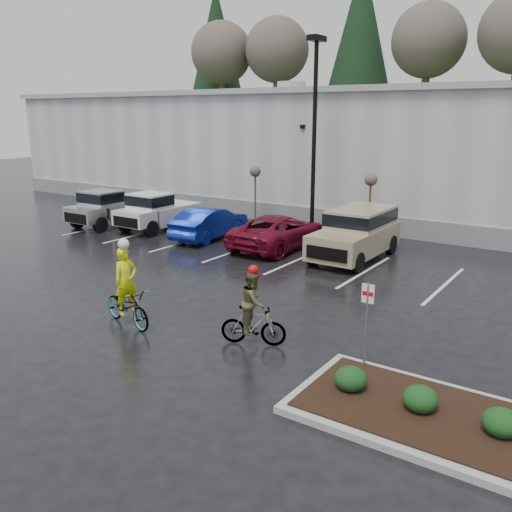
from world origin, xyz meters
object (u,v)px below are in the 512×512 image
Objects in this scene: fire_lane_sign at (367,316)px; suv_tan at (355,235)px; lamppost at (315,118)px; cyclist_hivis at (127,299)px; sapling_west at (255,175)px; car_blue at (210,223)px; pickup_white at (163,210)px; car_red at (279,231)px; sapling_mid at (371,183)px; cyclist_olive at (253,316)px; pickup_silver at (115,207)px.

fire_lane_sign is 0.43× the size of suv_tan.
cyclist_hivis is (1.00, -12.83, -4.91)m from lamppost.
cyclist_hivis is at bearing -70.10° from sapling_west.
cyclist_hivis is at bearing -85.52° from lamppost.
cyclist_hivis is at bearing 112.34° from car_blue.
car_blue is (-11.84, 8.97, -0.64)m from fire_lane_sign.
car_red is at bearing -1.72° from pickup_white.
sapling_mid is 1.47× the size of cyclist_olive.
sapling_mid is at bearing -154.03° from car_blue.
lamppost is 4.19× the size of fire_lane_sign.
lamppost is 9.23m from pickup_white.
sapling_mid is 13.66m from pickup_silver.
sapling_west is at bearing 43.47° from pickup_white.
car_red is 2.13× the size of cyclist_hivis.
fire_lane_sign is 14.86m from car_blue.
car_blue is at bearing 2.70° from pickup_silver.
pickup_silver is at bearing -163.23° from lamppost.
sapling_west is at bearing 154.73° from suv_tan.
sapling_west and sapling_mid have the same top height.
cyclist_olive reaches higher than suv_tan.
pickup_white is (2.83, 0.75, 0.00)m from pickup_silver.
car_blue is at bearing 38.09° from cyclist_hivis.
cyclist_hivis is at bearing 80.68° from cyclist_olive.
sapling_mid is 1.26× the size of cyclist_hivis.
sapling_west is 0.62× the size of pickup_white.
sapling_mid is 13.27m from cyclist_olive.
car_red is at bearing -127.53° from sapling_mid.
car_red is (3.73, -3.60, -1.97)m from sapling_west.
sapling_west is at bearing -94.96° from car_blue.
sapling_mid is 0.62× the size of pickup_white.
sapling_mid is 0.59× the size of car_red.
cyclist_olive reaches higher than car_red.
sapling_west is (-4.00, 1.00, -2.96)m from lamppost.
sapling_mid reaches higher than car_blue.
fire_lane_sign is 20.16m from pickup_silver.
pickup_silver is (-10.40, -3.13, -4.71)m from lamppost.
lamppost is at bearing -158.20° from sapling_mid.
car_red is (-0.27, -2.60, -4.93)m from lamppost.
car_blue is at bearing -149.60° from sapling_mid.
lamppost is 6.23m from suv_tan.
suv_tan is 9.59m from cyclist_olive.
fire_lane_sign is 0.42× the size of pickup_white.
cyclist_hivis is at bearing -50.60° from pickup_white.
car_blue is 3.77m from car_red.
lamppost is 6.97m from car_blue.
pickup_white is at bearing -136.53° from sapling_west.
suv_tan is at bearing 2.82° from pickup_silver.
pickup_silver reaches higher than car_red.
sapling_west is 8.28m from suv_tan.
pickup_silver reaches higher than car_blue.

